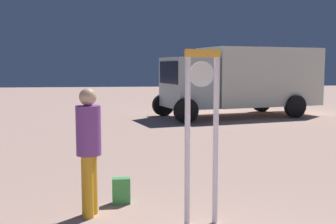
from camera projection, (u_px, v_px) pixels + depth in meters
standing_clock at (202, 121)px, 5.33m from camera, size 0.46×0.12×2.26m
person_near_clock at (89, 145)px, 5.67m from camera, size 0.34×0.34×1.75m
backpack at (121, 191)px, 6.27m from camera, size 0.27×0.19×0.39m
box_truck_near at (244, 78)px, 17.26m from camera, size 7.03×3.99×2.80m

